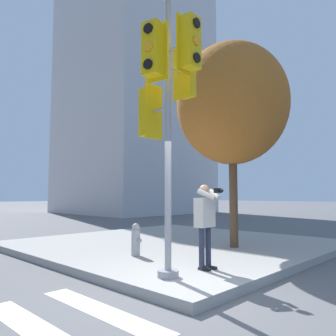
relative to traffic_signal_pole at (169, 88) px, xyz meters
name	(u,v)px	position (x,y,z in m)	size (l,w,h in m)	color
ground_plane	(189,299)	(-0.24, -0.63, -3.46)	(160.00, 160.00, 0.00)	#5B5B5E
sidewalk_corner	(175,244)	(3.26, 2.87, -3.37)	(8.00, 8.00, 0.17)	#9E9B96
traffic_signal_pole	(169,88)	(0.00, 0.00, 0.00)	(1.33, 1.33, 4.97)	#939399
person_photographer	(205,218)	(0.92, -0.07, -2.34)	(0.50, 0.53, 1.59)	black
street_tree	(232,104)	(3.53, 0.97, 0.63)	(3.07, 3.07, 5.61)	brown
fire_hydrant	(136,240)	(0.90, 1.93, -2.92)	(0.20, 0.26, 0.74)	#99999E
building_right	(134,98)	(15.29, 19.14, 7.22)	(11.23, 11.15, 21.33)	#BCBCC1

